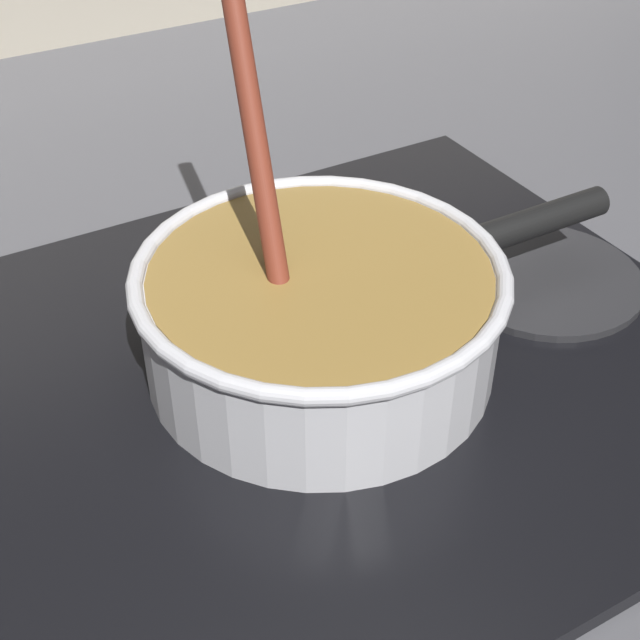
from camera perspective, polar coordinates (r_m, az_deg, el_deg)
name	(u,v)px	position (r m, az deg, el deg)	size (l,w,h in m)	color
ground	(260,541)	(0.55, -3.84, -13.83)	(2.40, 1.60, 0.04)	#4C4C51
hob_plate	(320,370)	(0.61, 0.00, -3.22)	(0.56, 0.48, 0.01)	black
burner_ring	(320,359)	(0.61, 0.00, -2.51)	(0.19, 0.19, 0.01)	#592D0C
spare_burner	(543,278)	(0.70, 14.00, 2.61)	(0.15, 0.15, 0.01)	#262628
cooking_pan	(321,312)	(0.58, 0.08, 0.49)	(0.36, 0.24, 0.26)	silver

